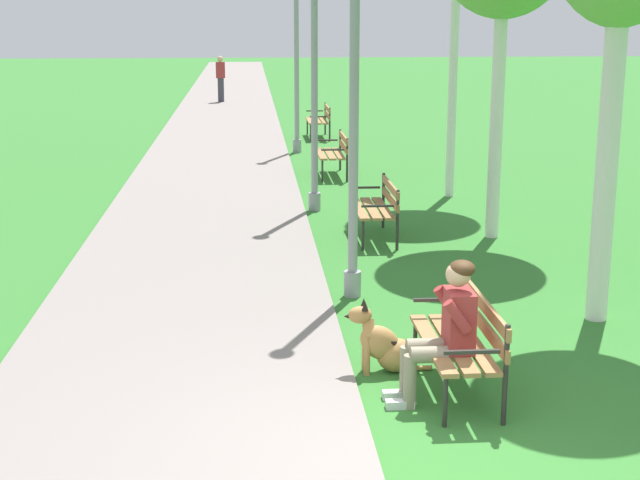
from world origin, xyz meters
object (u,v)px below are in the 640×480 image
(lamp_post_near, at_px, (354,92))
(lamp_post_mid, at_px, (314,63))
(park_bench_near, at_px, (464,336))
(person_seated_on_near_bench, at_px, (446,326))
(lamp_post_far, at_px, (297,55))
(park_bench_far, at_px, (335,151))
(dog_shepherd, at_px, (385,345))
(pedestrian_distant, at_px, (221,79))
(park_bench_furthest, at_px, (320,118))
(park_bench_mid, at_px, (378,204))

(lamp_post_near, distance_m, lamp_post_mid, 4.83)
(park_bench_near, xyz_separation_m, lamp_post_near, (-0.65, 2.89, 1.85))
(person_seated_on_near_bench, relative_size, lamp_post_near, 0.27)
(lamp_post_near, xyz_separation_m, lamp_post_far, (-0.05, 11.38, -0.11))
(person_seated_on_near_bench, bearing_deg, park_bench_far, 89.52)
(park_bench_far, height_order, dog_shepherd, park_bench_far)
(park_bench_far, xyz_separation_m, lamp_post_near, (-0.53, -8.13, 1.85))
(pedestrian_distant, bearing_deg, park_bench_far, -80.22)
(park_bench_furthest, height_order, person_seated_on_near_bench, person_seated_on_near_bench)
(lamp_post_far, distance_m, pedestrian_distant, 12.41)
(lamp_post_near, xyz_separation_m, lamp_post_mid, (-0.10, 4.83, 0.06))
(park_bench_far, relative_size, lamp_post_near, 0.33)
(park_bench_near, height_order, person_seated_on_near_bench, person_seated_on_near_bench)
(lamp_post_near, relative_size, lamp_post_mid, 0.97)
(park_bench_far, distance_m, pedestrian_distant, 15.64)
(park_bench_mid, height_order, pedestrian_distant, pedestrian_distant)
(person_seated_on_near_bench, height_order, pedestrian_distant, pedestrian_distant)
(park_bench_near, relative_size, park_bench_far, 1.00)
(park_bench_mid, relative_size, pedestrian_distant, 0.91)
(lamp_post_near, bearing_deg, person_seated_on_near_bench, -81.91)
(park_bench_mid, distance_m, park_bench_far, 5.34)
(person_seated_on_near_bench, distance_m, pedestrian_distant, 26.75)
(park_bench_furthest, distance_m, lamp_post_near, 14.02)
(dog_shepherd, distance_m, lamp_post_near, 3.17)
(lamp_post_far, bearing_deg, person_seated_on_near_bench, -88.08)
(park_bench_mid, xyz_separation_m, pedestrian_distant, (-2.80, 20.75, 0.33))
(lamp_post_mid, bearing_deg, park_bench_furthest, 84.98)
(park_bench_far, bearing_deg, lamp_post_far, 100.12)
(park_bench_furthest, height_order, pedestrian_distant, pedestrian_distant)
(dog_shepherd, bearing_deg, pedestrian_distant, 94.76)
(lamp_post_far, bearing_deg, park_bench_furthest, 73.53)
(lamp_post_far, xyz_separation_m, pedestrian_distant, (-2.08, 12.16, -1.41))
(park_bench_far, bearing_deg, park_bench_mid, -88.50)
(lamp_post_mid, bearing_deg, pedestrian_distant, 96.17)
(park_bench_mid, bearing_deg, park_bench_far, 91.50)
(park_bench_near, height_order, lamp_post_far, lamp_post_far)
(park_bench_far, relative_size, person_seated_on_near_bench, 1.20)
(park_bench_mid, xyz_separation_m, dog_shepherd, (-0.64, -5.17, -0.25))
(park_bench_furthest, bearing_deg, lamp_post_far, -106.47)
(park_bench_far, relative_size, park_bench_furthest, 1.00)
(park_bench_near, bearing_deg, park_bench_far, 90.59)
(park_bench_furthest, bearing_deg, lamp_post_near, -92.86)
(park_bench_near, xyz_separation_m, dog_shepherd, (-0.61, 0.51, -0.25))
(dog_shepherd, bearing_deg, park_bench_mid, 82.98)
(park_bench_mid, xyz_separation_m, lamp_post_far, (-0.72, 8.59, 1.74))
(park_bench_near, distance_m, lamp_post_far, 14.39)
(person_seated_on_near_bench, bearing_deg, dog_shepherd, 119.27)
(lamp_post_near, bearing_deg, park_bench_far, 86.24)
(park_bench_near, height_order, park_bench_mid, same)
(park_bench_mid, relative_size, park_bench_far, 1.00)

